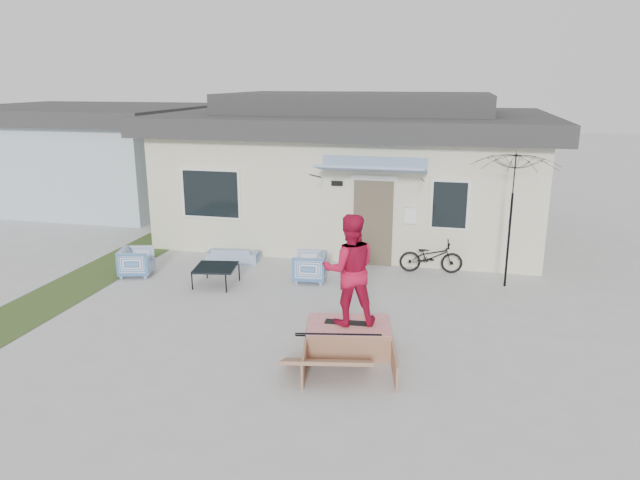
% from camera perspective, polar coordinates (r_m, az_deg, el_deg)
% --- Properties ---
extents(ground, '(90.00, 90.00, 0.00)m').
position_cam_1_polar(ground, '(10.78, -3.79, -9.07)').
color(ground, '#A7A7A7').
rests_on(ground, ground).
extents(grass_strip, '(1.40, 8.00, 0.01)m').
position_cam_1_polar(grass_strip, '(14.66, -21.27, -3.39)').
color(grass_strip, '#2D421C').
rests_on(grass_strip, ground).
extents(house, '(10.80, 8.49, 4.10)m').
position_cam_1_polar(house, '(17.78, 3.64, 7.22)').
color(house, beige).
rests_on(house, ground).
extents(neighbor_house, '(8.60, 7.60, 3.50)m').
position_cam_1_polar(neighbor_house, '(23.71, -21.59, 7.84)').
color(neighbor_house, '#A3B7C4').
rests_on(neighbor_house, ground).
extents(loveseat, '(1.33, 0.53, 0.50)m').
position_cam_1_polar(loveseat, '(14.92, -8.45, -1.15)').
color(loveseat, '#2E5FA0').
rests_on(loveseat, ground).
extents(armchair_left, '(0.82, 0.85, 0.72)m').
position_cam_1_polar(armchair_left, '(14.36, -17.37, -1.90)').
color(armchair_left, '#2E5FA0').
rests_on(armchair_left, ground).
extents(armchair_right, '(0.74, 0.78, 0.73)m').
position_cam_1_polar(armchair_right, '(13.34, -1.02, -2.47)').
color(armchair_right, '#2E5FA0').
rests_on(armchair_right, ground).
extents(coffee_table, '(1.01, 1.01, 0.44)m').
position_cam_1_polar(coffee_table, '(13.30, -10.04, -3.44)').
color(coffee_table, black).
rests_on(coffee_table, ground).
extents(bicycle, '(1.53, 0.68, 0.95)m').
position_cam_1_polar(bicycle, '(14.13, 10.72, -1.26)').
color(bicycle, black).
rests_on(bicycle, ground).
extents(patio_umbrella, '(2.08, 1.96, 2.20)m').
position_cam_1_polar(patio_umbrella, '(13.28, 18.04, 2.85)').
color(patio_umbrella, black).
rests_on(patio_umbrella, ground).
extents(skate_ramp, '(1.72, 2.09, 0.46)m').
position_cam_1_polar(skate_ramp, '(10.08, 2.80, -9.39)').
color(skate_ramp, '#8C6046').
rests_on(skate_ramp, ground).
extents(skateboard, '(0.82, 0.25, 0.05)m').
position_cam_1_polar(skateboard, '(10.02, 2.81, -7.94)').
color(skateboard, black).
rests_on(skateboard, skate_ramp).
extents(skater, '(1.09, 0.95, 1.88)m').
position_cam_1_polar(skater, '(9.68, 2.89, -2.70)').
color(skater, '#B21034').
rests_on(skater, skateboard).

